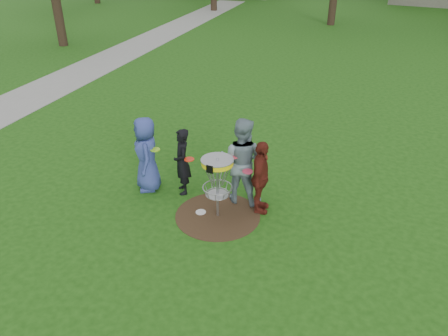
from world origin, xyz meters
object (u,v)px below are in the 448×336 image
at_px(player_black, 182,162).
at_px(player_maroon, 260,178).
at_px(player_blue, 147,154).
at_px(player_grey, 241,161).
at_px(disc_golf_basket, 217,174).

xyz_separation_m(player_black, player_maroon, (1.85, 0.06, 0.03)).
height_order(player_blue, player_grey, player_grey).
distance_m(player_blue, disc_golf_basket, 1.97).
height_order(player_maroon, disc_golf_basket, player_maroon).
relative_size(player_maroon, disc_golf_basket, 1.17).
relative_size(player_blue, player_grey, 0.90).
relative_size(player_grey, player_maroon, 1.20).
distance_m(player_black, disc_golf_basket, 1.27).
xyz_separation_m(player_grey, player_maroon, (0.53, -0.22, -0.16)).
bearing_deg(player_blue, disc_golf_basket, 43.38).
height_order(player_blue, player_black, player_blue).
bearing_deg(player_black, player_grey, 63.18).
bearing_deg(player_blue, player_maroon, 58.06).
distance_m(player_black, player_maroon, 1.85).
bearing_deg(player_maroon, player_blue, 81.86).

